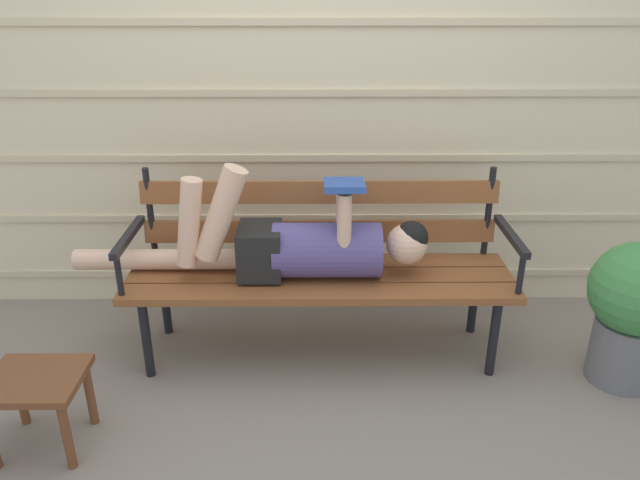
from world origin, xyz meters
The scene contains 6 objects.
ground_plane centered at (0.00, 0.00, 0.00)m, with size 12.00×12.00×0.00m, color gray.
house_siding centered at (0.00, 0.75, 1.19)m, with size 5.29×0.08×2.37m.
park_bench centered at (0.00, 0.25, 0.48)m, with size 1.82×0.50×0.89m.
reclining_person centered at (-0.10, 0.18, 0.59)m, with size 1.67×0.26×0.56m.
footstool centered at (-1.10, -0.46, 0.26)m, with size 0.36×0.31×0.33m.
potted_plant centered at (1.39, -0.05, 0.39)m, with size 0.42×0.42×0.68m.
Camera 1 is at (-0.02, -2.36, 1.73)m, focal length 33.78 mm.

